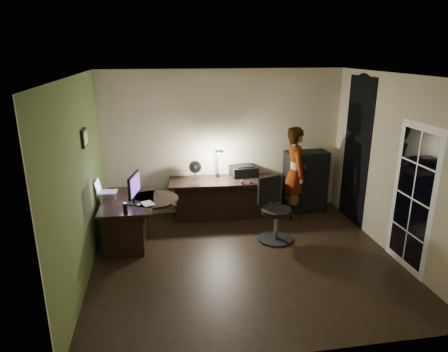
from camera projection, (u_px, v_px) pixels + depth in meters
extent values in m
cube|color=black|center=(245.00, 260.00, 6.01)|extent=(4.50, 4.00, 0.01)
cube|color=silver|center=(248.00, 75.00, 5.19)|extent=(4.50, 4.00, 0.01)
cube|color=tan|center=(224.00, 143.00, 7.49)|extent=(4.50, 0.01, 2.70)
cube|color=tan|center=(293.00, 237.00, 3.72)|extent=(4.50, 0.01, 2.70)
cube|color=tan|center=(80.00, 182.00, 5.25)|extent=(0.01, 4.00, 2.70)
cube|color=tan|center=(394.00, 167.00, 5.95)|extent=(0.01, 4.00, 2.70)
cube|color=#4D602B|center=(81.00, 182.00, 5.26)|extent=(0.00, 4.00, 2.70)
cube|color=black|center=(356.00, 152.00, 7.05)|extent=(0.01, 0.90, 2.60)
cube|color=white|center=(412.00, 199.00, 5.52)|extent=(0.02, 0.92, 2.10)
cube|color=black|center=(84.00, 138.00, 5.53)|extent=(0.04, 0.30, 0.25)
cube|color=black|center=(130.00, 221.00, 6.43)|extent=(0.84, 1.32, 0.75)
cube|color=black|center=(223.00, 199.00, 7.42)|extent=(2.01, 0.79, 0.74)
cube|color=black|center=(305.00, 181.00, 7.69)|extent=(0.81, 0.44, 1.18)
cube|color=silver|center=(108.00, 195.00, 6.40)|extent=(0.26, 0.23, 0.10)
cube|color=silver|center=(107.00, 186.00, 6.35)|extent=(0.33, 0.31, 0.21)
cube|color=black|center=(133.00, 193.00, 6.11)|extent=(0.22, 0.54, 0.35)
ellipsoid|color=silver|center=(139.00, 205.00, 6.09)|extent=(0.07, 0.09, 0.03)
cube|color=black|center=(174.00, 204.00, 6.13)|extent=(0.07, 0.13, 0.01)
cube|color=black|center=(157.00, 195.00, 6.52)|extent=(0.02, 0.14, 0.01)
cylinder|color=black|center=(125.00, 209.00, 5.76)|extent=(0.07, 0.07, 0.17)
cube|color=silver|center=(148.00, 204.00, 6.16)|extent=(0.24, 0.28, 0.01)
cube|color=black|center=(195.00, 170.00, 7.32)|extent=(0.23, 0.14, 0.35)
cube|color=navy|center=(246.00, 181.00, 7.09)|extent=(0.20, 0.10, 0.09)
cube|color=black|center=(244.00, 171.00, 7.51)|extent=(0.51, 0.42, 0.21)
cube|color=black|center=(218.00, 162.00, 7.40)|extent=(0.20, 0.29, 0.59)
cube|color=black|center=(277.00, 211.00, 6.48)|extent=(0.73, 0.73, 1.04)
imported|color=#D8A88C|center=(295.00, 173.00, 7.32)|extent=(0.43, 0.62, 1.72)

